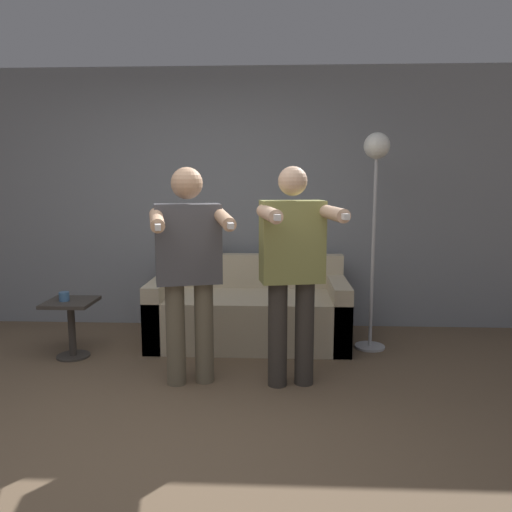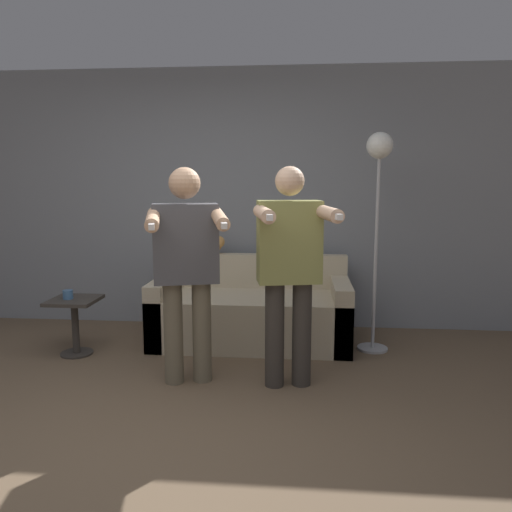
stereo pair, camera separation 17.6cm
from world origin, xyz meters
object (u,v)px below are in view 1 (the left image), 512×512
object	(u,v)px
couch	(249,313)
cat	(204,246)
side_table	(71,317)
floor_lamp	(376,179)
person_right	(292,262)
person_left	(189,261)
cup	(64,296)

from	to	relation	value
couch	cat	distance (m)	0.81
side_table	floor_lamp	bearing A→B (deg)	7.77
cat	person_right	bearing A→B (deg)	-57.64
couch	person_left	size ratio (longest dim) A/B	1.13
side_table	cup	size ratio (longest dim) A/B	5.84
person_left	side_table	size ratio (longest dim) A/B	3.22
person_left	floor_lamp	distance (m)	1.81
couch	cup	size ratio (longest dim) A/B	21.19
couch	person_right	world-z (taller)	person_right
person_right	cup	world-z (taller)	person_right
cup	couch	bearing A→B (deg)	17.80
floor_lamp	couch	bearing A→B (deg)	173.37
cat	floor_lamp	bearing A→B (deg)	-15.88
couch	person_left	xyz separation A→B (m)	(-0.37, -0.99, 0.65)
couch	floor_lamp	size ratio (longest dim) A/B	0.94
cat	floor_lamp	world-z (taller)	floor_lamp
cat	cup	size ratio (longest dim) A/B	5.23
person_left	person_right	size ratio (longest dim) A/B	1.00
person_right	cup	size ratio (longest dim) A/B	18.87
cat	side_table	xyz separation A→B (m)	(-1.02, -0.80, -0.51)
person_left	floor_lamp	bearing A→B (deg)	15.41
couch	person_right	xyz separation A→B (m)	(0.37, -0.99, 0.65)
person_right	floor_lamp	distance (m)	1.27
couch	side_table	xyz separation A→B (m)	(-1.48, -0.48, 0.07)
person_left	cup	size ratio (longest dim) A/B	18.81
person_right	cup	bearing A→B (deg)	153.98
floor_lamp	cup	xyz separation A→B (m)	(-2.63, -0.36, -0.97)
person_left	side_table	world-z (taller)	person_left
person_right	couch	bearing A→B (deg)	99.21
floor_lamp	cup	world-z (taller)	floor_lamp
floor_lamp	side_table	bearing A→B (deg)	-172.23
person_left	floor_lamp	world-z (taller)	floor_lamp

